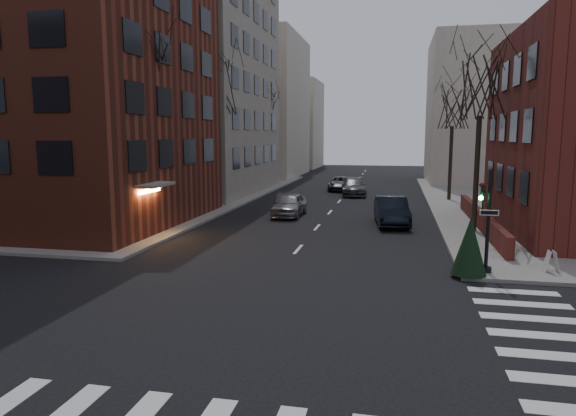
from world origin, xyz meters
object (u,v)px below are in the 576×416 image
at_px(tree_left_b, 218,88).
at_px(car_lane_silver, 289,205).
at_px(streetlamp_far, 275,146).
at_px(traffic_signal, 486,227).
at_px(car_lane_far, 340,184).
at_px(tree_left_c, 265,109).
at_px(car_lane_gray, 354,187).
at_px(tree_right_a, 481,86).
at_px(sandwich_board, 551,261).
at_px(tree_right_b, 453,107).
at_px(streetlamp_near, 208,152).
at_px(tree_left_a, 142,77).
at_px(evergreen_shrub, 470,246).
at_px(parked_sedan, 391,211).

bearing_deg(tree_left_b, car_lane_silver, -33.49).
distance_m(tree_left_b, streetlamp_far, 16.68).
height_order(traffic_signal, car_lane_far, traffic_signal).
xyz_separation_m(tree_left_c, car_lane_far, (8.00, -1.66, -7.35)).
bearing_deg(car_lane_gray, car_lane_silver, -111.06).
distance_m(tree_right_a, sandwich_board, 11.39).
distance_m(streetlamp_far, car_lane_far, 8.99).
relative_size(tree_right_b, streetlamp_near, 1.46).
bearing_deg(sandwich_board, tree_left_c, 122.34).
bearing_deg(car_lane_gray, traffic_signal, -81.04).
height_order(tree_left_c, tree_right_a, same).
bearing_deg(car_lane_far, tree_right_b, -36.46).
bearing_deg(tree_left_b, tree_left_c, 90.00).
xyz_separation_m(tree_left_a, evergreen_shrub, (16.10, -5.50, -7.22)).
bearing_deg(streetlamp_near, traffic_signal, -38.87).
bearing_deg(car_lane_silver, car_lane_far, 84.64).
bearing_deg(tree_left_a, traffic_signal, -16.65).
height_order(tree_right_b, streetlamp_far, tree_right_b).
bearing_deg(car_lane_silver, tree_right_a, -18.27).
height_order(traffic_signal, tree_right_a, tree_right_a).
xyz_separation_m(parked_sedan, sandwich_board, (6.22, -10.17, -0.28)).
distance_m(tree_left_c, parked_sedan, 25.17).
distance_m(traffic_signal, parked_sedan, 11.40).
xyz_separation_m(tree_left_a, streetlamp_near, (0.60, 8.00, -4.23)).
xyz_separation_m(tree_left_b, streetlamp_far, (0.60, 16.00, -4.68)).
xyz_separation_m(tree_left_c, car_lane_silver, (6.32, -18.18, -7.26)).
bearing_deg(streetlamp_far, tree_right_b, -30.47).
relative_size(tree_left_c, sandwich_board, 11.75).
relative_size(tree_left_a, streetlamp_near, 1.63).
distance_m(tree_left_c, tree_right_a, 28.17).
xyz_separation_m(tree_right_b, sandwich_board, (1.70, -22.44, -7.02)).
height_order(streetlamp_near, car_lane_far, streetlamp_near).
relative_size(tree_left_a, streetlamp_far, 1.63).
bearing_deg(car_lane_far, car_lane_silver, -98.79).
xyz_separation_m(tree_left_b, car_lane_silver, (6.32, -4.18, -8.14)).
bearing_deg(traffic_signal, streetlamp_far, 116.06).
height_order(traffic_signal, evergreen_shrub, traffic_signal).
xyz_separation_m(tree_left_a, tree_left_c, (0.00, 26.00, -0.44)).
distance_m(tree_left_c, car_lane_silver, 20.58).
xyz_separation_m(tree_left_a, car_lane_gray, (9.60, 20.56, -7.72)).
height_order(tree_left_a, tree_right_b, tree_left_a).
height_order(tree_left_a, sandwich_board, tree_left_a).
bearing_deg(parked_sedan, tree_right_b, 63.03).
bearing_deg(traffic_signal, parked_sedan, 108.79).
distance_m(traffic_signal, car_lane_silver, 16.56).
relative_size(streetlamp_near, car_lane_silver, 1.39).
xyz_separation_m(tree_right_a, streetlamp_far, (-17.00, 24.00, -3.79)).
bearing_deg(parked_sedan, streetlamp_far, 112.53).
height_order(parked_sedan, car_lane_gray, parked_sedan).
xyz_separation_m(streetlamp_near, parked_sedan, (12.48, -2.26, -3.39)).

